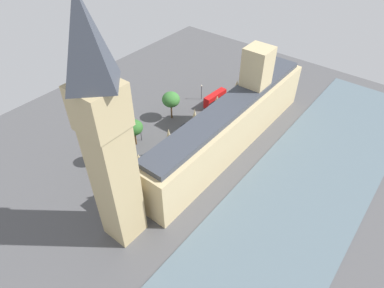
% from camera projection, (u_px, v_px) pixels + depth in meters
% --- Properties ---
extents(ground_plane, '(143.39, 143.39, 0.00)m').
position_uv_depth(ground_plane, '(223.00, 143.00, 108.46)').
color(ground_plane, '#4C4C4F').
extents(river_thames, '(31.70, 129.05, 0.25)m').
position_uv_depth(river_thames, '(309.00, 184.00, 94.41)').
color(river_thames, slate).
rests_on(river_thames, ground).
extents(parliament_building, '(11.41, 73.39, 28.61)m').
position_uv_depth(parliament_building, '(233.00, 121.00, 102.75)').
color(parliament_building, tan).
rests_on(parliament_building, ground).
extents(clock_tower, '(8.60, 8.60, 58.25)m').
position_uv_depth(clock_tower, '(106.00, 135.00, 63.38)').
color(clock_tower, tan).
rests_on(clock_tower, ground).
extents(double_decker_bus_kerbside, '(3.12, 10.62, 4.75)m').
position_uv_depth(double_decker_bus_kerbside, '(215.00, 98.00, 123.84)').
color(double_decker_bus_kerbside, red).
rests_on(double_decker_bus_kerbside, ground).
extents(car_white_by_river_gate, '(2.12, 4.18, 1.74)m').
position_uv_depth(car_white_by_river_gate, '(201.00, 122.00, 115.63)').
color(car_white_by_river_gate, silver).
rests_on(car_white_by_river_gate, ground).
extents(car_blue_opposite_hall, '(1.95, 4.05, 1.74)m').
position_uv_depth(car_blue_opposite_hall, '(184.00, 127.00, 113.15)').
color(car_blue_opposite_hall, navy).
rests_on(car_blue_opposite_hall, ground).
extents(car_black_midblock, '(1.93, 4.52, 1.74)m').
position_uv_depth(car_black_midblock, '(146.00, 157.00, 101.82)').
color(car_black_midblock, black).
rests_on(car_black_midblock, ground).
extents(car_dark_green_leading, '(2.26, 4.16, 1.74)m').
position_uv_depth(car_dark_green_leading, '(132.00, 177.00, 95.55)').
color(car_dark_green_leading, '#19472D').
rests_on(car_dark_green_leading, ground).
extents(pedestrian_near_tower, '(0.59, 0.48, 1.57)m').
position_uv_depth(pedestrian_near_tower, '(200.00, 138.00, 109.06)').
color(pedestrian_near_tower, '#336B60').
rests_on(pedestrian_near_tower, ground).
extents(plane_tree_under_trees, '(5.01, 5.01, 8.86)m').
position_uv_depth(plane_tree_under_trees, '(101.00, 146.00, 97.01)').
color(plane_tree_under_trees, brown).
rests_on(plane_tree_under_trees, ground).
extents(plane_tree_far_end, '(6.18, 6.18, 10.36)m').
position_uv_depth(plane_tree_far_end, '(171.00, 100.00, 113.96)').
color(plane_tree_far_end, brown).
rests_on(plane_tree_far_end, ground).
extents(plane_tree_corner, '(5.66, 5.66, 9.19)m').
position_uv_depth(plane_tree_corner, '(134.00, 128.00, 103.53)').
color(plane_tree_corner, brown).
rests_on(plane_tree_corner, ground).
extents(street_lamp_trailing, '(0.56, 0.56, 6.99)m').
position_uv_depth(street_lamp_trailing, '(140.00, 129.00, 106.30)').
color(street_lamp_trailing, black).
rests_on(street_lamp_trailing, ground).
extents(street_lamp_slot_10, '(0.56, 0.56, 6.17)m').
position_uv_depth(street_lamp_slot_10, '(202.00, 89.00, 125.51)').
color(street_lamp_slot_10, black).
rests_on(street_lamp_slot_10, ground).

